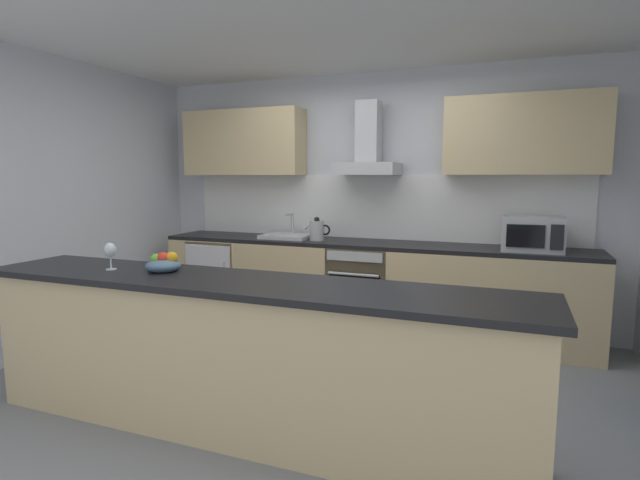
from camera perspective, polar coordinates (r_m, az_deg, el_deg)
ground at (r=3.83m, az=-1.50°, el=-16.58°), size 5.86×4.55×0.02m
ceiling at (r=3.66m, az=-1.65°, el=24.24°), size 5.86×4.55×0.02m
wall_back at (r=5.25m, az=6.29°, el=4.62°), size 5.86×0.12×2.60m
wall_left at (r=5.03m, az=-28.71°, el=3.65°), size 0.12×4.55×2.60m
backsplash_tile at (r=5.19m, az=6.07°, el=3.82°), size 4.13×0.02×0.66m
counter_back at (r=5.00m, az=5.01°, el=-5.34°), size 4.27×0.60×0.90m
counter_island at (r=3.07m, az=-9.16°, el=-13.11°), size 3.49×0.64×0.94m
upper_cabinets at (r=5.04m, az=5.69°, el=11.46°), size 4.22×0.32×0.70m
oven at (r=4.97m, az=4.96°, el=-5.29°), size 0.60×0.62×0.80m
refrigerator at (r=5.65m, az=-11.18°, el=-4.24°), size 0.58×0.60×0.85m
microwave at (r=4.66m, az=23.30°, el=0.64°), size 0.50×0.38×0.30m
sink at (r=5.20m, az=-3.77°, el=0.51°), size 0.50×0.40×0.26m
kettle at (r=5.01m, az=-0.35°, el=1.15°), size 0.29×0.15×0.24m
range_hood at (r=4.98m, az=5.56°, el=10.09°), size 0.62×0.45×0.72m
wine_glass at (r=3.48m, az=-23.04°, el=-1.18°), size 0.08×0.08×0.18m
fruit_bowl at (r=3.32m, az=-17.59°, el=-2.67°), size 0.22×0.22×0.13m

